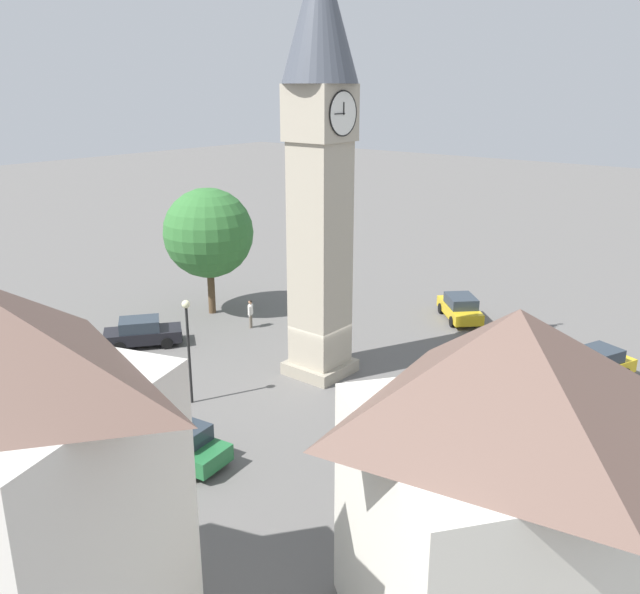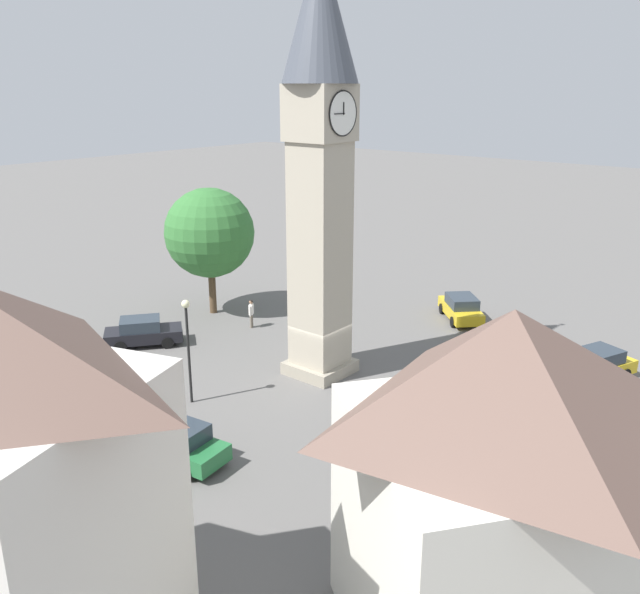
% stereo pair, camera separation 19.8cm
% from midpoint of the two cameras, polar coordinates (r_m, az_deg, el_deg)
% --- Properties ---
extents(ground_plane, '(200.00, 200.00, 0.00)m').
position_cam_midpoint_polar(ground_plane, '(33.12, 0.17, -6.46)').
color(ground_plane, '#605E5B').
extents(clock_tower, '(3.36, 3.36, 19.68)m').
position_cam_midpoint_polar(clock_tower, '(30.28, 0.19, 13.81)').
color(clock_tower, gray).
rests_on(clock_tower, ground).
extents(car_blue_kerb, '(4.12, 4.10, 1.53)m').
position_cam_midpoint_polar(car_blue_kerb, '(40.93, 12.13, -0.92)').
color(car_blue_kerb, gold).
rests_on(car_blue_kerb, ground).
extents(car_silver_kerb, '(2.23, 4.32, 1.53)m').
position_cam_midpoint_polar(car_silver_kerb, '(26.08, -12.04, -12.11)').
color(car_silver_kerb, '#236B38').
rests_on(car_silver_kerb, ground).
extents(car_red_corner, '(4.46, 3.08, 1.53)m').
position_cam_midpoint_polar(car_red_corner, '(34.64, 22.68, -5.42)').
color(car_red_corner, gold).
rests_on(car_red_corner, ground).
extents(car_white_side, '(4.30, 3.85, 1.53)m').
position_cam_midpoint_polar(car_white_side, '(37.41, -14.79, -2.91)').
color(car_white_side, black).
rests_on(car_white_side, ground).
extents(pedestrian, '(0.50, 0.37, 1.69)m').
position_cam_midpoint_polar(pedestrian, '(38.89, -5.77, -1.21)').
color(pedestrian, '#706656').
rests_on(pedestrian, ground).
extents(tree, '(5.42, 5.42, 7.78)m').
position_cam_midpoint_polar(tree, '(40.76, -9.32, 5.44)').
color(tree, brown).
rests_on(tree, ground).
extents(building_shop_left, '(9.25, 9.20, 9.03)m').
position_cam_midpoint_polar(building_shop_left, '(16.59, 15.39, -15.65)').
color(building_shop_left, silver).
rests_on(building_shop_left, ground).
extents(lamp_post, '(0.36, 0.36, 4.82)m').
position_cam_midpoint_polar(lamp_post, '(29.42, -11.10, -3.17)').
color(lamp_post, black).
rests_on(lamp_post, ground).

